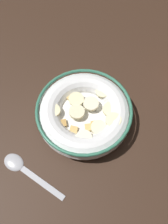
% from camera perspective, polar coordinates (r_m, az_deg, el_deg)
% --- Properties ---
extents(ground_plane, '(1.20, 1.20, 0.02)m').
position_cam_1_polar(ground_plane, '(0.46, 0.00, -2.18)').
color(ground_plane, '#332116').
extents(cereal_bowl, '(0.18, 0.18, 0.05)m').
position_cam_1_polar(cereal_bowl, '(0.43, 0.02, -0.32)').
color(cereal_bowl, white).
rests_on(cereal_bowl, ground_plane).
extents(spoon, '(0.10, 0.11, 0.01)m').
position_cam_1_polar(spoon, '(0.43, -15.71, -13.28)').
color(spoon, '#A5A5AD').
rests_on(spoon, ground_plane).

